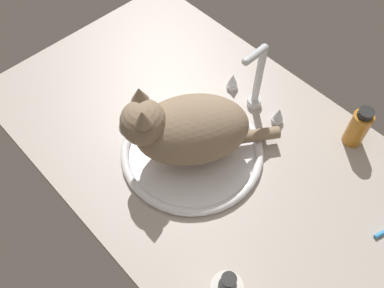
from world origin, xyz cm
name	(u,v)px	position (x,y,z in cm)	size (l,w,h in cm)	color
countertop	(210,151)	(0.00, 0.00, 1.50)	(122.32, 72.31, 3.00)	#ADA399
sink_basin	(192,151)	(-2.08, -4.52, 3.93)	(36.65, 36.65, 2.15)	white
faucet	(256,85)	(-2.08, 18.62, 11.37)	(20.07, 9.49, 22.00)	silver
cat	(183,129)	(-3.22, -6.25, 13.91)	(29.95, 36.20, 21.31)	#8C755B
amber_bottle	(358,127)	(23.83, 28.82, 8.73)	(5.13, 5.13, 12.19)	#C67A23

